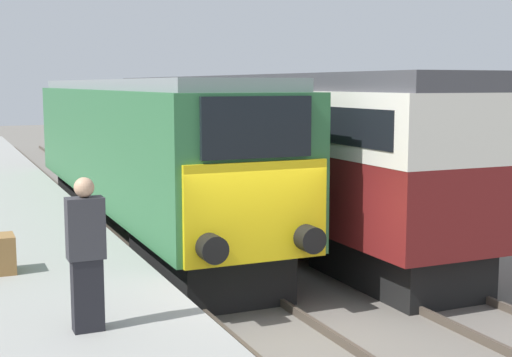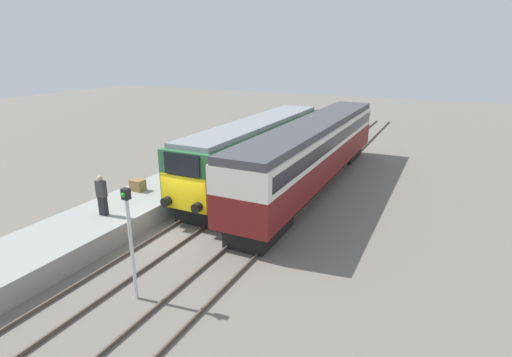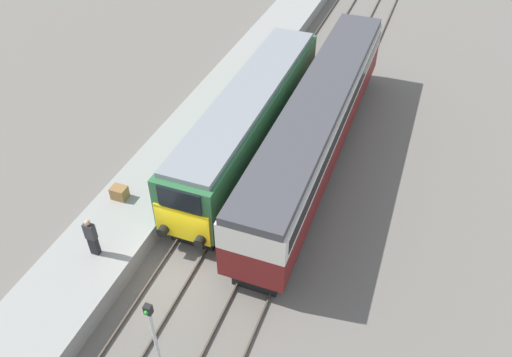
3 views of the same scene
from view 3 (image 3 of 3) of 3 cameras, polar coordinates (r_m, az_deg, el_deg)
The scene contains 9 objects.
ground_plane at distance 21.66m, azimuth -8.71°, elevation -9.74°, with size 120.00×120.00×0.00m, color slate.
platform_left at distance 27.71m, azimuth -7.30°, elevation 4.74°, with size 3.50×50.00×0.91m.
rails_near_track at distance 24.67m, azimuth -3.43°, elevation -1.34°, with size 1.51×60.00×0.14m.
rails_far_track at distance 23.81m, azimuth 4.12°, elevation -3.25°, with size 1.50×60.00×0.14m.
locomotive at distance 25.72m, azimuth -0.74°, elevation 6.80°, with size 2.70×15.68×3.97m.
passenger_carriage at distance 25.49m, azimuth 7.19°, elevation 6.77°, with size 2.75×19.42×4.08m.
person_on_platform at distance 21.00m, azimuth -18.28°, elevation -6.36°, with size 0.44×0.26×1.87m.
signal_post at distance 16.96m, azimuth -11.55°, elevation -17.24°, with size 0.24×0.28×3.96m.
luggage_crate at distance 23.62m, azimuth -15.35°, elevation -1.57°, with size 0.70×0.56×0.60m.
Camera 3 is at (7.84, -11.69, 16.46)m, focal length 35.00 mm.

